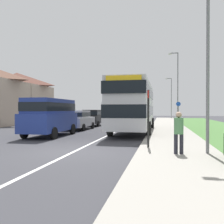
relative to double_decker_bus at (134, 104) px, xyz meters
name	(u,v)px	position (x,y,z in m)	size (l,w,h in m)	color
ground_plane	(74,152)	(-1.49, -8.95, -2.14)	(120.00, 120.00, 0.00)	#38383D
lane_marking_centre	(112,133)	(-1.49, -0.95, -2.14)	(0.14, 60.00, 0.01)	silver
pavement_near_side	(172,137)	(2.71, -2.95, -2.08)	(3.20, 68.00, 0.12)	#9E998E
double_decker_bus	(134,104)	(0.00, 0.00, 0.00)	(2.80, 10.65, 3.70)	#BCBCC1
parked_van_blue	(50,114)	(-5.08, -3.75, -0.71)	(2.11, 4.94, 2.43)	navy
parked_car_silver	(79,119)	(-4.99, 1.51, -1.22)	(1.87, 4.32, 1.67)	#B7B7BC
parked_car_black	(93,117)	(-5.17, 6.60, -1.20)	(2.00, 4.02, 1.72)	black
pedestrian_at_stop	(179,131)	(2.69, -9.33, -1.17)	(0.34, 0.34, 1.67)	#23232D
bus_stop_sign	(148,114)	(1.51, -7.98, -0.60)	(0.09, 0.52, 2.60)	black
cycle_route_sign	(178,113)	(3.70, 6.42, -0.71)	(0.44, 0.08, 2.52)	slate
street_lamp_near	(205,55)	(3.64, -8.97, 1.65)	(1.14, 0.20, 6.51)	slate
street_lamp_mid	(177,84)	(3.83, 10.87, 2.63)	(1.14, 0.20, 8.42)	slate
street_lamp_far	(171,96)	(3.77, 28.34, 2.23)	(1.14, 0.20, 7.63)	slate
house_terrace_far_side	(2,96)	(-17.36, 8.26, 1.25)	(7.98, 12.69, 6.79)	tan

